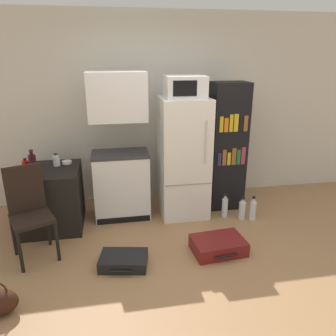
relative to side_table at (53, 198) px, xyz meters
name	(u,v)px	position (x,y,z in m)	size (l,w,h in m)	color
ground_plane	(191,271)	(1.49, -1.22, -0.38)	(24.00, 24.00, 0.00)	#A3754C
wall_back	(173,109)	(1.69, 0.78, 0.95)	(6.40, 0.10, 2.66)	beige
side_table	(53,198)	(0.00, 0.00, 0.00)	(0.71, 0.75, 0.77)	black
kitchen_hutch	(120,155)	(0.87, 0.14, 0.48)	(0.73, 0.48, 1.90)	white
refrigerator	(183,158)	(1.70, 0.07, 0.41)	(0.62, 0.63, 1.58)	white
microwave	(185,87)	(1.70, 0.07, 1.33)	(0.49, 0.43, 0.26)	silver
bookshelf	(227,147)	(2.34, 0.19, 0.49)	(0.47, 0.38, 1.75)	black
bottle_clear_short	(56,161)	(0.08, 0.12, 0.45)	(0.08, 0.08, 0.16)	silver
bottle_ketchup_red	(26,165)	(-0.26, 0.01, 0.45)	(0.08, 0.08, 0.15)	#AD1914
bottle_amber_beer	(38,172)	(-0.07, -0.27, 0.45)	(0.07, 0.07, 0.15)	brown
bottle_wine_dark	(33,163)	(-0.16, -0.08, 0.50)	(0.09, 0.09, 0.28)	black
bowl	(67,162)	(0.19, 0.19, 0.40)	(0.12, 0.12, 0.03)	silver
chair	(28,205)	(-0.13, -0.62, 0.20)	(0.53, 0.53, 1.01)	black
suitcase_large_flat	(124,261)	(0.82, -1.02, -0.32)	(0.54, 0.41, 0.12)	black
suitcase_small_flat	(218,245)	(1.87, -0.94, -0.31)	(0.60, 0.46, 0.16)	maroon
water_bottle_front	(242,210)	(2.44, -0.25, -0.25)	(0.09, 0.09, 0.31)	silver
water_bottle_middle	(225,207)	(2.23, -0.16, -0.24)	(0.08, 0.08, 0.33)	silver
water_bottle_back	(253,210)	(2.56, -0.31, -0.24)	(0.08, 0.08, 0.34)	silver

